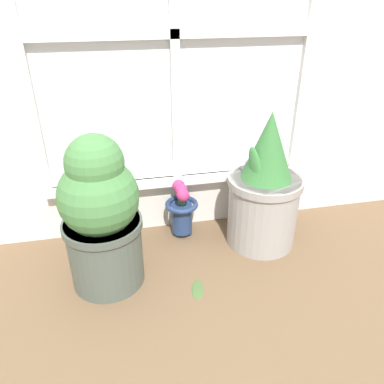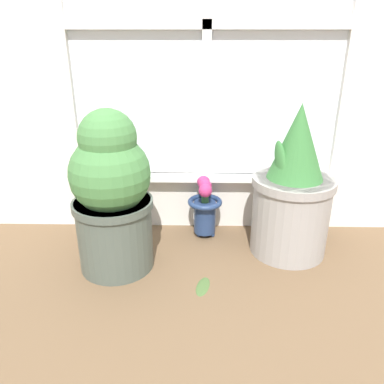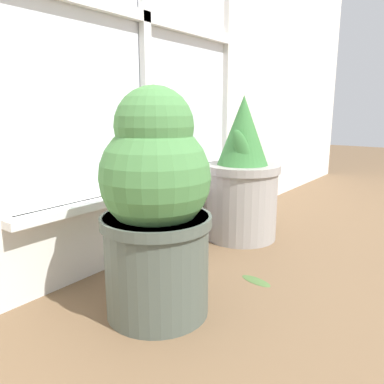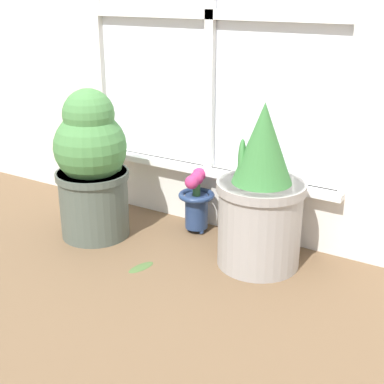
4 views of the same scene
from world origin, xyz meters
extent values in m
plane|color=brown|center=(0.00, 0.00, 0.00)|extent=(10.00, 10.00, 0.00)
cube|color=silver|center=(0.00, 0.57, 0.13)|extent=(1.07, 0.05, 0.25)
cube|color=white|center=(0.00, 0.58, 0.84)|extent=(1.07, 0.02, 1.18)
cube|color=white|center=(0.00, 0.56, 0.84)|extent=(0.04, 0.02, 1.18)
cube|color=white|center=(0.00, 0.56, 0.84)|extent=(1.07, 0.02, 0.04)
cube|color=white|center=(0.00, 0.53, 0.24)|extent=(1.13, 0.06, 0.02)
cylinder|color=#4C564C|center=(-0.33, 0.22, 0.13)|extent=(0.27, 0.27, 0.27)
cylinder|color=#4C564C|center=(-0.33, 0.22, 0.25)|extent=(0.29, 0.29, 0.03)
cylinder|color=#38281E|center=(-0.33, 0.22, 0.26)|extent=(0.25, 0.25, 0.01)
sphere|color=#477F42|center=(-0.33, 0.22, 0.37)|extent=(0.28, 0.28, 0.28)
sphere|color=#477F42|center=(-0.33, 0.22, 0.49)|extent=(0.20, 0.20, 0.20)
ellipsoid|color=#477F42|center=(-0.25, 0.22, 0.35)|extent=(0.05, 0.21, 0.22)
cylinder|color=#9E9993|center=(0.33, 0.34, 0.16)|extent=(0.29, 0.29, 0.31)
cylinder|color=#9E9993|center=(0.33, 0.34, 0.30)|extent=(0.31, 0.31, 0.03)
cylinder|color=#38281E|center=(0.33, 0.34, 0.31)|extent=(0.27, 0.27, 0.01)
cone|color=#387538|center=(0.33, 0.34, 0.45)|extent=(0.21, 0.21, 0.28)
ellipsoid|color=#387538|center=(0.27, 0.31, 0.38)|extent=(0.07, 0.11, 0.17)
sphere|color=navy|center=(0.00, 0.50, 0.01)|extent=(0.02, 0.02, 0.02)
sphere|color=navy|center=(-0.02, 0.44, 0.01)|extent=(0.02, 0.02, 0.02)
sphere|color=navy|center=(0.03, 0.44, 0.01)|extent=(0.02, 0.02, 0.02)
cylinder|color=navy|center=(0.00, 0.46, 0.09)|extent=(0.09, 0.09, 0.14)
torus|color=navy|center=(0.00, 0.46, 0.16)|extent=(0.15, 0.15, 0.02)
cylinder|color=#386633|center=(0.00, 0.46, 0.20)|extent=(0.03, 0.03, 0.08)
sphere|color=#B22D66|center=(0.00, 0.46, 0.23)|extent=(0.05, 0.05, 0.05)
sphere|color=#B22D66|center=(-0.01, 0.49, 0.24)|extent=(0.05, 0.05, 0.05)
sphere|color=#B22D66|center=(0.00, 0.42, 0.22)|extent=(0.06, 0.06, 0.06)
ellipsoid|color=#476633|center=(-0.01, 0.09, 0.00)|extent=(0.07, 0.12, 0.01)
camera|label=1|loc=(-0.25, -0.93, 1.00)|focal=35.00mm
camera|label=2|loc=(-0.03, -0.98, 0.80)|focal=35.00mm
camera|label=3|loc=(-1.01, -0.40, 0.53)|focal=35.00mm
camera|label=4|loc=(1.03, -1.25, 0.94)|focal=50.00mm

